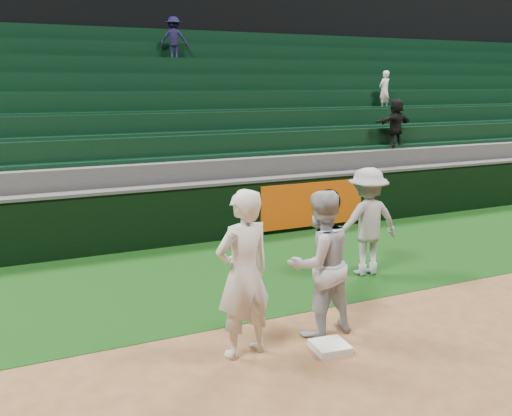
{
  "coord_description": "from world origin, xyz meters",
  "views": [
    {
      "loc": [
        -3.49,
        -5.86,
        3.27
      ],
      "look_at": [
        0.32,
        2.3,
        1.3
      ],
      "focal_mm": 40.0,
      "sensor_mm": 36.0,
      "label": 1
    }
  ],
  "objects_px": {
    "first_baseman": "(243,274)",
    "base_coach": "(367,222)",
    "first_base": "(330,347)",
    "baserunner": "(320,264)"
  },
  "relations": [
    {
      "from": "first_base",
      "to": "baserunner",
      "type": "bearing_deg",
      "value": 75.54
    },
    {
      "from": "first_base",
      "to": "baserunner",
      "type": "xyz_separation_m",
      "value": [
        0.13,
        0.51,
        0.92
      ]
    },
    {
      "from": "first_baseman",
      "to": "base_coach",
      "type": "xyz_separation_m",
      "value": [
        3.15,
        1.88,
        -0.1
      ]
    },
    {
      "from": "first_base",
      "to": "first_baseman",
      "type": "xyz_separation_m",
      "value": [
        -1.02,
        0.37,
        0.99
      ]
    },
    {
      "from": "first_baseman",
      "to": "base_coach",
      "type": "relative_size",
      "value": 1.11
    },
    {
      "from": "first_base",
      "to": "first_baseman",
      "type": "height_order",
      "value": "first_baseman"
    },
    {
      "from": "first_base",
      "to": "base_coach",
      "type": "distance_m",
      "value": 3.23
    },
    {
      "from": "first_baseman",
      "to": "first_base",
      "type": "bearing_deg",
      "value": 148.71
    },
    {
      "from": "first_base",
      "to": "first_baseman",
      "type": "distance_m",
      "value": 1.47
    },
    {
      "from": "first_baseman",
      "to": "baserunner",
      "type": "relative_size",
      "value": 1.07
    }
  ]
}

